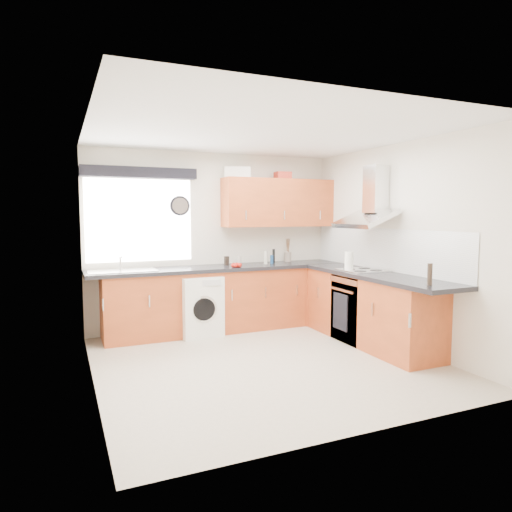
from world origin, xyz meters
name	(u,v)px	position (x,y,z in m)	size (l,w,h in m)	color
ground_plane	(266,362)	(0.00, 0.00, 0.00)	(3.60, 3.60, 0.00)	beige
ceiling	(266,132)	(0.00, 0.00, 2.50)	(3.60, 3.60, 0.02)	white
wall_back	(214,241)	(0.00, 1.80, 1.25)	(3.60, 0.02, 2.50)	silver
wall_front	(370,268)	(0.00, -1.80, 1.25)	(3.60, 0.02, 2.50)	silver
wall_left	(90,256)	(-1.80, 0.00, 1.25)	(0.02, 3.60, 2.50)	silver
wall_right	(398,245)	(1.80, 0.00, 1.25)	(0.02, 3.60, 2.50)	silver
window	(140,220)	(-1.05, 1.79, 1.55)	(1.40, 0.02, 1.10)	white
window_blind	(140,173)	(-1.05, 1.70, 2.18)	(1.50, 0.18, 0.14)	black
splashback	(381,249)	(1.79, 0.30, 1.18)	(0.01, 3.00, 0.54)	white
base_cab_back	(214,301)	(-0.10, 1.51, 0.43)	(3.00, 0.58, 0.86)	#9E401C
base_cab_corner	(314,293)	(1.50, 1.50, 0.43)	(0.60, 0.60, 0.86)	#9E401C
base_cab_right	(369,310)	(1.51, 0.15, 0.43)	(0.58, 2.10, 0.86)	#9E401C
worktop_back	(221,268)	(0.00, 1.50, 0.89)	(3.60, 0.62, 0.05)	black
worktop_right	(377,276)	(1.50, 0.00, 0.89)	(0.62, 2.42, 0.05)	black
sink	(122,268)	(-1.33, 1.50, 0.95)	(0.84, 0.46, 0.10)	silver
oven	(362,308)	(1.50, 0.30, 0.42)	(0.56, 0.58, 0.85)	black
hob_plate	(362,270)	(1.50, 0.30, 0.92)	(0.52, 0.52, 0.01)	silver
extractor_hood	(370,203)	(1.60, 0.30, 1.77)	(0.52, 0.78, 0.66)	silver
upper_cabinets	(279,203)	(0.95, 1.62, 1.80)	(1.70, 0.35, 0.70)	#9E401C
washing_machine	(198,305)	(-0.37, 1.40, 0.40)	(0.55, 0.53, 0.81)	white
wall_clock	(180,206)	(-0.50, 1.76, 1.75)	(0.28, 0.28, 0.04)	black
casserole	(237,173)	(0.33, 1.72, 2.23)	(0.37, 0.26, 0.15)	white
storage_box	(283,175)	(0.99, 1.57, 2.20)	(0.22, 0.18, 0.10)	#A62B1C
utensil_pot	(288,257)	(1.15, 1.70, 0.98)	(0.10, 0.10, 0.14)	gray
kitchen_roll	(349,261)	(1.35, 0.38, 1.03)	(0.11, 0.11, 0.24)	white
tomato_cluster	(236,265)	(0.15, 1.30, 0.94)	(0.13, 0.13, 0.06)	#B2140B
jar_0	(272,259)	(0.80, 1.54, 0.97)	(0.04, 0.04, 0.12)	navy
jar_1	(274,256)	(0.86, 1.59, 1.01)	(0.04, 0.04, 0.21)	black
jar_2	(287,256)	(1.12, 1.69, 0.99)	(0.04, 0.04, 0.16)	#B8A99D
jar_3	(227,261)	(0.12, 1.59, 0.97)	(0.07, 0.07, 0.13)	black
jar_4	(266,258)	(0.69, 1.50, 1.00)	(0.05, 0.05, 0.19)	beige
jar_5	(239,260)	(0.33, 1.66, 0.97)	(0.06, 0.06, 0.12)	#B4A899
bottle_0	(430,274)	(1.42, -0.94, 1.02)	(0.05, 0.05, 0.22)	#34271D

